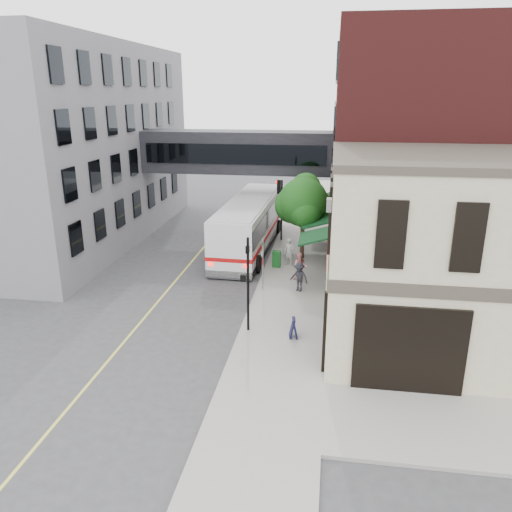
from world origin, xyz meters
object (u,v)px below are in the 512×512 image
(pedestrian_c, at_px, (299,277))
(sandwich_board, at_px, (294,328))
(newspaper_box, at_px, (277,259))
(pedestrian_a, at_px, (289,252))
(pedestrian_b, at_px, (300,267))
(bus, at_px, (250,222))

(pedestrian_c, xyz_separation_m, sandwich_board, (0.14, -5.55, -0.37))
(pedestrian_c, distance_m, newspaper_box, 4.22)
(pedestrian_a, xyz_separation_m, sandwich_board, (1.09, -9.90, -0.41))
(pedestrian_c, height_order, sandwich_board, pedestrian_c)
(pedestrian_b, bearing_deg, pedestrian_a, 110.89)
(newspaper_box, bearing_deg, pedestrian_b, -52.81)
(pedestrian_b, bearing_deg, bus, 125.52)
(sandwich_board, bearing_deg, pedestrian_c, 83.55)
(pedestrian_c, bearing_deg, newspaper_box, 137.34)
(bus, bearing_deg, pedestrian_c, -62.40)
(pedestrian_a, bearing_deg, bus, 153.00)
(pedestrian_a, relative_size, pedestrian_c, 1.05)
(pedestrian_a, xyz_separation_m, newspaper_box, (-0.73, -0.49, -0.36))
(pedestrian_a, distance_m, sandwich_board, 9.97)
(bus, distance_m, sandwich_board, 14.02)
(pedestrian_c, bearing_deg, sandwich_board, -64.87)
(bus, xyz_separation_m, sandwich_board, (4.19, -13.31, -1.35))
(pedestrian_a, distance_m, newspaper_box, 0.95)
(bus, xyz_separation_m, newspaper_box, (2.37, -3.90, -1.30))
(bus, relative_size, pedestrian_a, 7.52)
(pedestrian_b, relative_size, newspaper_box, 1.63)
(pedestrian_b, distance_m, sandwich_board, 7.24)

